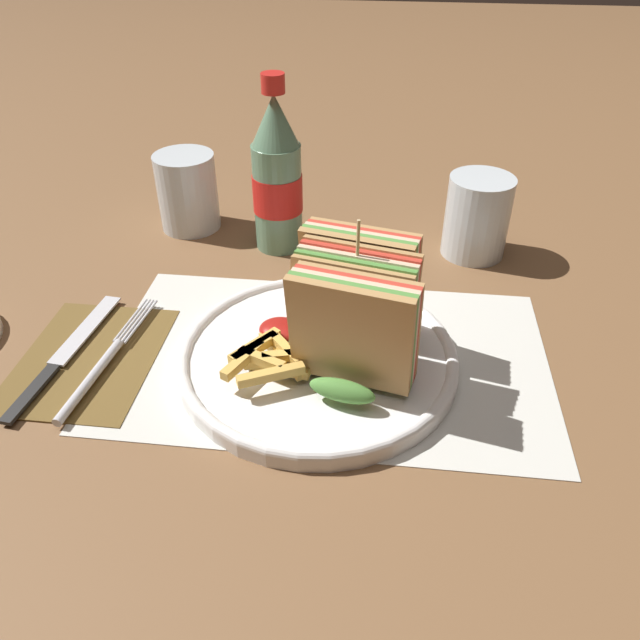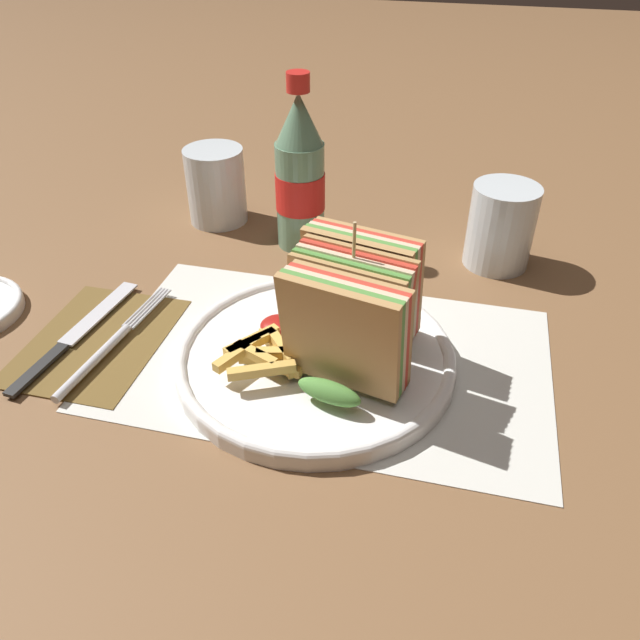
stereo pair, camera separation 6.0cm
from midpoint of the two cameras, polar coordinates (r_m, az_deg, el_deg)
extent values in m
plane|color=brown|center=(0.63, -5.06, -2.72)|extent=(4.00, 4.00, 0.00)
cube|color=silver|center=(0.62, -2.16, -3.49)|extent=(0.44, 0.26, 0.00)
cylinder|color=white|center=(0.61, -3.06, -3.71)|extent=(0.27, 0.27, 0.01)
torus|color=white|center=(0.60, -3.08, -3.21)|extent=(0.27, 0.27, 0.01)
cube|color=tan|center=(0.52, -0.60, -1.75)|extent=(0.11, 0.05, 0.11)
cube|color=#518E3D|center=(0.53, -0.32, -1.37)|extent=(0.11, 0.05, 0.11)
cube|color=beige|center=(0.54, -0.06, -1.00)|extent=(0.11, 0.05, 0.11)
cube|color=red|center=(0.54, 0.20, -0.63)|extent=(0.11, 0.05, 0.11)
cube|color=tan|center=(0.55, 0.46, -0.28)|extent=(0.11, 0.05, 0.11)
ellipsoid|color=#518E3D|center=(0.54, -1.18, -6.61)|extent=(0.06, 0.03, 0.02)
cube|color=tan|center=(0.55, -0.57, -0.30)|extent=(0.11, 0.05, 0.11)
cube|color=#518E3D|center=(0.55, -0.31, 0.21)|extent=(0.11, 0.05, 0.11)
cube|color=beige|center=(0.56, -0.05, 0.71)|extent=(0.11, 0.05, 0.11)
cube|color=red|center=(0.56, 0.19, 1.21)|extent=(0.11, 0.05, 0.11)
cube|color=tan|center=(0.57, 0.44, 1.69)|extent=(0.11, 0.05, 0.11)
ellipsoid|color=#518E3D|center=(0.57, -0.64, -3.82)|extent=(0.06, 0.03, 0.02)
cube|color=tan|center=(0.59, 0.39, 3.15)|extent=(0.11, 0.05, 0.11)
cube|color=#518E3D|center=(0.60, 0.62, 3.44)|extent=(0.11, 0.05, 0.11)
cube|color=beige|center=(0.60, 0.85, 3.72)|extent=(0.11, 0.05, 0.11)
cube|color=red|center=(0.61, 1.07, 3.99)|extent=(0.11, 0.05, 0.11)
cube|color=tan|center=(0.62, 1.29, 4.26)|extent=(0.11, 0.05, 0.11)
ellipsoid|color=#518E3D|center=(0.60, -0.15, -1.32)|extent=(0.06, 0.03, 0.02)
cylinder|color=tan|center=(0.55, 0.19, 2.53)|extent=(0.00, 0.00, 0.14)
cube|color=gold|center=(0.59, -6.48, -3.32)|extent=(0.05, 0.06, 0.01)
cube|color=gold|center=(0.58, -6.87, -4.52)|extent=(0.06, 0.02, 0.01)
cube|color=gold|center=(0.58, -6.67, -3.77)|extent=(0.07, 0.03, 0.01)
cube|color=gold|center=(0.57, -10.06, -3.74)|extent=(0.03, 0.05, 0.01)
cube|color=gold|center=(0.56, -7.64, -5.10)|extent=(0.06, 0.03, 0.01)
cube|color=gold|center=(0.57, -8.40, -3.72)|extent=(0.05, 0.03, 0.01)
cube|color=gold|center=(0.59, -8.91, -2.50)|extent=(0.04, 0.05, 0.01)
cube|color=gold|center=(0.57, -4.99, -3.34)|extent=(0.07, 0.02, 0.01)
cube|color=gold|center=(0.59, -8.89, -2.67)|extent=(0.04, 0.05, 0.01)
cube|color=gold|center=(0.58, -6.43, -2.88)|extent=(0.04, 0.04, 0.01)
ellipsoid|color=maroon|center=(0.62, -6.41, -0.95)|extent=(0.04, 0.04, 0.02)
cube|color=brown|center=(0.67, -22.85, -3.29)|extent=(0.13, 0.18, 0.00)
cylinder|color=silver|center=(0.63, -22.90, -5.17)|extent=(0.02, 0.12, 0.01)
cylinder|color=silver|center=(0.70, -19.32, -0.07)|extent=(0.01, 0.08, 0.00)
cylinder|color=silver|center=(0.69, -19.04, -0.11)|extent=(0.01, 0.08, 0.00)
cylinder|color=silver|center=(0.69, -18.75, -0.15)|extent=(0.01, 0.08, 0.00)
cylinder|color=silver|center=(0.69, -18.46, -0.19)|extent=(0.01, 0.08, 0.00)
cube|color=black|center=(0.65, -27.42, -6.05)|extent=(0.02, 0.08, 0.00)
cube|color=silver|center=(0.70, -22.95, -0.88)|extent=(0.03, 0.12, 0.00)
cylinder|color=slate|center=(0.78, -6.12, 11.02)|extent=(0.06, 0.06, 0.13)
cylinder|color=red|center=(0.78, -6.15, 11.46)|extent=(0.06, 0.06, 0.05)
cone|color=slate|center=(0.75, -6.61, 17.68)|extent=(0.06, 0.06, 0.06)
cylinder|color=red|center=(0.74, -6.84, 20.67)|extent=(0.03, 0.03, 0.02)
cylinder|color=silver|center=(0.79, 12.03, 9.17)|extent=(0.08, 0.08, 0.10)
cylinder|color=silver|center=(0.86, -14.05, 11.26)|extent=(0.08, 0.08, 0.10)
cylinder|color=black|center=(0.87, -13.85, 10.06)|extent=(0.07, 0.07, 0.06)
camera|label=1|loc=(0.03, -92.86, -2.10)|focal=35.00mm
camera|label=2|loc=(0.03, 87.14, 2.10)|focal=35.00mm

